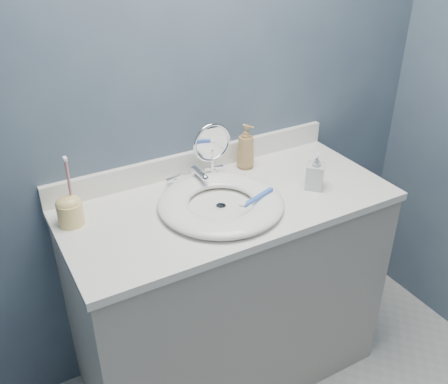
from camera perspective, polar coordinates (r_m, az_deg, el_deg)
back_wall at (r=1.91m, az=-3.58°, el=11.11°), size 2.20×0.02×2.40m
vanity_cabinet at (r=2.10m, az=0.50°, el=-11.64°), size 1.20×0.55×0.85m
countertop at (r=1.83m, az=0.56°, el=-1.33°), size 1.22×0.57×0.03m
backsplash at (r=2.01m, az=-3.18°, el=3.57°), size 1.22×0.02×0.09m
basin at (r=1.77m, az=-0.36°, el=-1.25°), size 0.45×0.45×0.04m
drain at (r=1.78m, az=-0.35°, el=-1.66°), size 0.04×0.04×0.01m
faucet at (r=1.92m, az=-3.22°, el=1.65°), size 0.25×0.13×0.07m
makeup_mirror at (r=1.91m, az=-1.38°, el=4.91°), size 0.16×0.09×0.23m
soap_bottle_amber at (r=2.01m, az=2.51°, el=5.23°), size 0.09×0.09×0.19m
soap_bottle_clear at (r=1.90m, az=10.41°, el=2.40°), size 0.09×0.09×0.14m
toothbrush_holder at (r=1.74m, az=-17.22°, el=-1.90°), size 0.09×0.09×0.25m
toothbrush_lying at (r=1.75m, az=3.79°, el=-0.69°), size 0.17×0.07×0.02m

